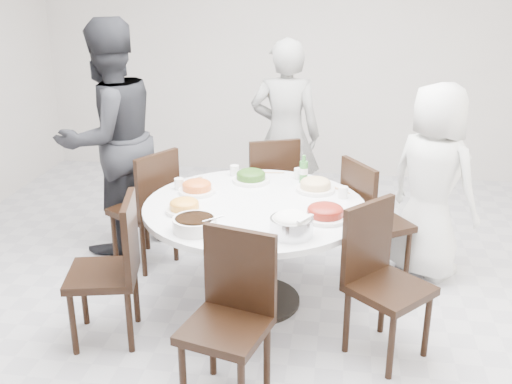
# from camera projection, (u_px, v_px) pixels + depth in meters

# --- Properties ---
(floor) EXTENTS (6.00, 6.00, 0.01)m
(floor) POSITION_uv_depth(u_px,v_px,m) (273.00, 305.00, 4.24)
(floor) COLOR silver
(floor) RESTS_ON ground
(wall_back) EXTENTS (6.00, 0.01, 2.80)m
(wall_back) POSITION_uv_depth(u_px,v_px,m) (309.00, 50.00, 6.52)
(wall_back) COLOR beige
(wall_back) RESTS_ON ground
(dining_table) EXTENTS (1.50, 1.50, 0.75)m
(dining_table) POSITION_uv_depth(u_px,v_px,m) (255.00, 254.00, 4.15)
(dining_table) COLOR white
(dining_table) RESTS_ON floor
(chair_ne) EXTENTS (0.58, 0.58, 0.95)m
(chair_ne) POSITION_uv_depth(u_px,v_px,m) (378.00, 221.00, 4.45)
(chair_ne) COLOR black
(chair_ne) RESTS_ON floor
(chair_n) EXTENTS (0.55, 0.55, 0.95)m
(chair_n) POSITION_uv_depth(u_px,v_px,m) (268.00, 188.00, 5.11)
(chair_n) COLOR black
(chair_n) RESTS_ON floor
(chair_nw) EXTENTS (0.57, 0.57, 0.95)m
(chair_nw) POSITION_uv_depth(u_px,v_px,m) (143.00, 207.00, 4.71)
(chair_nw) COLOR black
(chair_nw) RESTS_ON floor
(chair_sw) EXTENTS (0.50, 0.50, 0.95)m
(chair_sw) POSITION_uv_depth(u_px,v_px,m) (102.00, 271.00, 3.71)
(chair_sw) COLOR black
(chair_sw) RESTS_ON floor
(chair_s) EXTENTS (0.51, 0.51, 0.95)m
(chair_s) POSITION_uv_depth(u_px,v_px,m) (225.00, 325.00, 3.15)
(chair_s) COLOR black
(chair_s) RESTS_ON floor
(chair_se) EXTENTS (0.59, 0.59, 0.95)m
(chair_se) POSITION_uv_depth(u_px,v_px,m) (390.00, 285.00, 3.54)
(chair_se) COLOR black
(chair_se) RESTS_ON floor
(diner_right) EXTENTS (0.86, 0.83, 1.49)m
(diner_right) POSITION_uv_depth(u_px,v_px,m) (433.00, 182.00, 4.45)
(diner_right) COLOR white
(diner_right) RESTS_ON floor
(diner_middle) EXTENTS (0.62, 0.41, 1.70)m
(diner_middle) POSITION_uv_depth(u_px,v_px,m) (285.00, 135.00, 5.30)
(diner_middle) COLOR black
(diner_middle) RESTS_ON floor
(diner_left) EXTENTS (1.12, 1.17, 1.90)m
(diner_left) POSITION_uv_depth(u_px,v_px,m) (110.00, 139.00, 4.83)
(diner_left) COLOR black
(diner_left) RESTS_ON floor
(dish_greens) EXTENTS (0.28, 0.28, 0.07)m
(dish_greens) POSITION_uv_depth(u_px,v_px,m) (251.00, 177.00, 4.43)
(dish_greens) COLOR white
(dish_greens) RESTS_ON dining_table
(dish_pale) EXTENTS (0.28, 0.28, 0.07)m
(dish_pale) POSITION_uv_depth(u_px,v_px,m) (315.00, 186.00, 4.25)
(dish_pale) COLOR white
(dish_pale) RESTS_ON dining_table
(dish_orange) EXTENTS (0.26, 0.26, 0.07)m
(dish_orange) POSITION_uv_depth(u_px,v_px,m) (197.00, 188.00, 4.22)
(dish_orange) COLOR white
(dish_orange) RESTS_ON dining_table
(dish_redbrown) EXTENTS (0.30, 0.30, 0.07)m
(dish_redbrown) POSITION_uv_depth(u_px,v_px,m) (325.00, 213.00, 3.78)
(dish_redbrown) COLOR white
(dish_redbrown) RESTS_ON dining_table
(dish_tofu) EXTENTS (0.25, 0.25, 0.06)m
(dish_tofu) POSITION_uv_depth(u_px,v_px,m) (184.00, 208.00, 3.88)
(dish_tofu) COLOR white
(dish_tofu) RESTS_ON dining_table
(rice_bowl) EXTENTS (0.26, 0.26, 0.11)m
(rice_bowl) POSITION_uv_depth(u_px,v_px,m) (291.00, 227.00, 3.54)
(rice_bowl) COLOR silver
(rice_bowl) RESTS_ON dining_table
(soup_bowl) EXTENTS (0.27, 0.27, 0.08)m
(soup_bowl) POSITION_uv_depth(u_px,v_px,m) (195.00, 224.00, 3.60)
(soup_bowl) COLOR white
(soup_bowl) RESTS_ON dining_table
(beverage_bottle) EXTENTS (0.06, 0.06, 0.21)m
(beverage_bottle) POSITION_uv_depth(u_px,v_px,m) (304.00, 169.00, 4.39)
(beverage_bottle) COLOR #327A30
(beverage_bottle) RESTS_ON dining_table
(tea_cups) EXTENTS (0.07, 0.07, 0.08)m
(tea_cups) POSITION_uv_depth(u_px,v_px,m) (265.00, 171.00, 4.57)
(tea_cups) COLOR white
(tea_cups) RESTS_ON dining_table
(chopsticks) EXTENTS (0.24, 0.04, 0.01)m
(chopsticks) POSITION_uv_depth(u_px,v_px,m) (266.00, 172.00, 4.65)
(chopsticks) COLOR tan
(chopsticks) RESTS_ON dining_table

